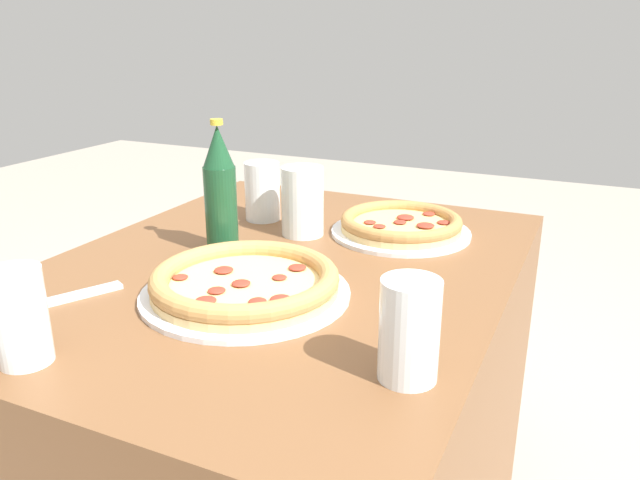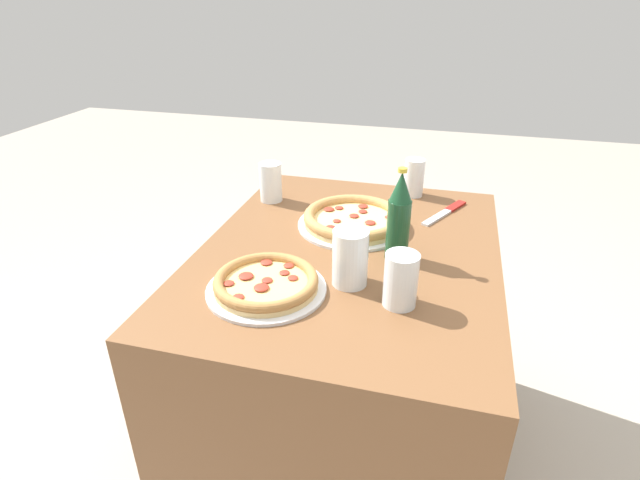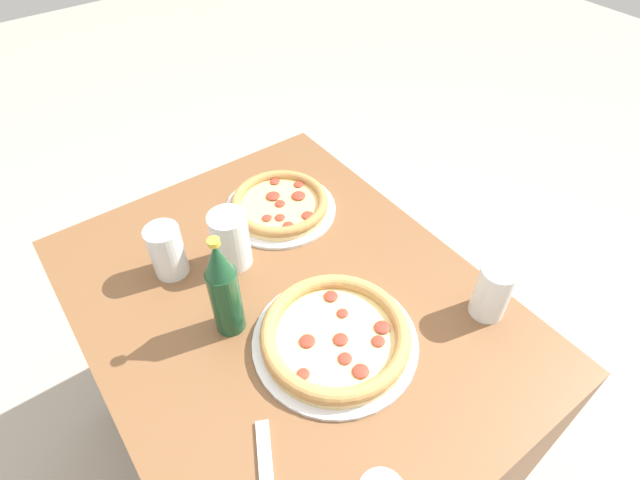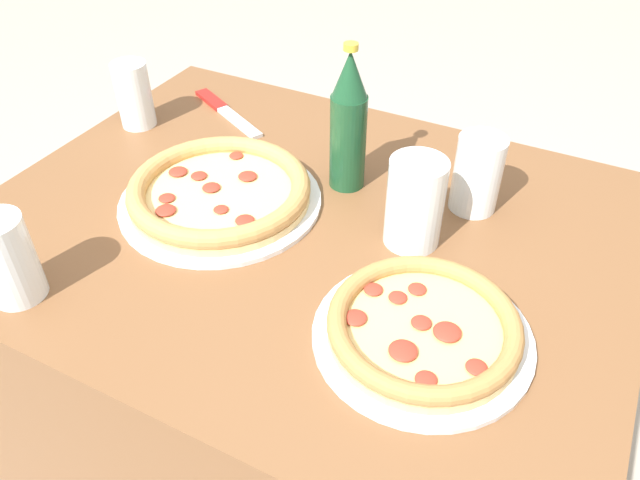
# 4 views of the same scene
# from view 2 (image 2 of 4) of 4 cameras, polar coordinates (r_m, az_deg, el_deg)

# --- Properties ---
(ground_plane) EXTENTS (8.00, 8.00, 0.00)m
(ground_plane) POSITION_cam_2_polar(r_m,az_deg,el_deg) (1.75, 2.67, -22.22)
(ground_plane) COLOR #A89E8E
(table) EXTENTS (0.97, 0.75, 0.72)m
(table) POSITION_cam_2_polar(r_m,az_deg,el_deg) (1.50, 2.97, -13.25)
(table) COLOR brown
(table) RESTS_ON ground_plane
(pizza_margherita) EXTENTS (0.31, 0.31, 0.04)m
(pizza_margherita) POSITION_cam_2_polar(r_m,az_deg,el_deg) (1.40, 3.86, 2.36)
(pizza_margherita) COLOR silver
(pizza_margherita) RESTS_ON table
(pizza_veggie) EXTENTS (0.27, 0.27, 0.04)m
(pizza_veggie) POSITION_cam_2_polar(r_m,az_deg,el_deg) (1.12, -6.19, -4.97)
(pizza_veggie) COLOR silver
(pizza_veggie) RESTS_ON table
(glass_water) EXTENTS (0.07, 0.07, 0.12)m
(glass_water) POSITION_cam_2_polar(r_m,az_deg,el_deg) (1.06, 9.20, -4.70)
(glass_water) COLOR white
(glass_water) RESTS_ON table
(glass_orange_juice) EXTENTS (0.07, 0.07, 0.12)m
(glass_orange_juice) POSITION_cam_2_polar(r_m,az_deg,el_deg) (1.57, -5.65, 6.51)
(glass_orange_juice) COLOR white
(glass_orange_juice) RESTS_ON table
(glass_mango_juice) EXTENTS (0.06, 0.06, 0.12)m
(glass_mango_juice) POSITION_cam_2_polar(r_m,az_deg,el_deg) (1.63, 10.68, 6.95)
(glass_mango_juice) COLOR white
(glass_mango_juice) RESTS_ON table
(glass_iced_tea) EXTENTS (0.08, 0.08, 0.13)m
(glass_iced_tea) POSITION_cam_2_polar(r_m,az_deg,el_deg) (1.12, 3.46, -2.26)
(glass_iced_tea) COLOR white
(glass_iced_tea) RESTS_ON table
(beer_bottle) EXTENTS (0.06, 0.06, 0.24)m
(beer_bottle) POSITION_cam_2_polar(r_m,az_deg,el_deg) (1.21, 9.01, 2.57)
(beer_bottle) COLOR #194728
(beer_bottle) RESTS_ON table
(knife) EXTENTS (0.21, 0.12, 0.01)m
(knife) POSITION_cam_2_polar(r_m,az_deg,el_deg) (1.54, 14.23, 3.14)
(knife) COLOR maroon
(knife) RESTS_ON table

